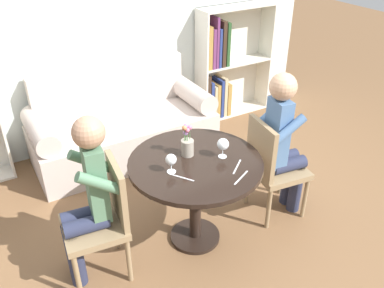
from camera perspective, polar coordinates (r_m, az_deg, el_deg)
name	(u,v)px	position (r m, az deg, el deg)	size (l,w,h in m)	color
ground_plane	(195,237)	(3.40, 0.44, -12.93)	(16.00, 16.00, 0.00)	brown
back_wall	(97,19)	(4.34, -13.15, 16.78)	(5.20, 0.05, 2.70)	silver
round_table	(195,177)	(3.02, 0.48, -4.64)	(0.98, 0.98, 0.74)	black
couch	(123,128)	(4.33, -9.73, 2.29)	(1.86, 0.80, 0.92)	beige
bookshelf_right	(223,67)	(5.03, 4.39, 10.71)	(0.96, 0.28, 1.34)	silver
chair_left	(103,216)	(2.90, -12.34, -9.90)	(0.46, 0.46, 0.90)	#937A56
chair_right	(271,165)	(3.41, 11.09, -2.87)	(0.47, 0.47, 0.90)	#937A56
person_left	(87,198)	(2.79, -14.54, -7.41)	(0.44, 0.37, 1.26)	#282D47
person_right	(284,142)	(3.34, 12.74, 0.23)	(0.44, 0.37, 1.29)	#282D47
wine_glass_left	(171,160)	(2.78, -2.96, -2.27)	(0.08, 0.08, 0.14)	white
wine_glass_right	(223,145)	(2.94, 4.37, -0.10)	(0.09, 0.09, 0.15)	white
flower_vase	(187,144)	(2.96, -0.66, -0.04)	(0.09, 0.09, 0.26)	#9E9384
knife_left_setting	(241,178)	(2.79, 6.91, -4.70)	(0.18, 0.09, 0.00)	silver
fork_left_setting	(181,177)	(2.77, -1.49, -4.70)	(0.11, 0.16, 0.00)	silver
knife_right_setting	(237,167)	(2.89, 6.34, -3.18)	(0.15, 0.13, 0.00)	silver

